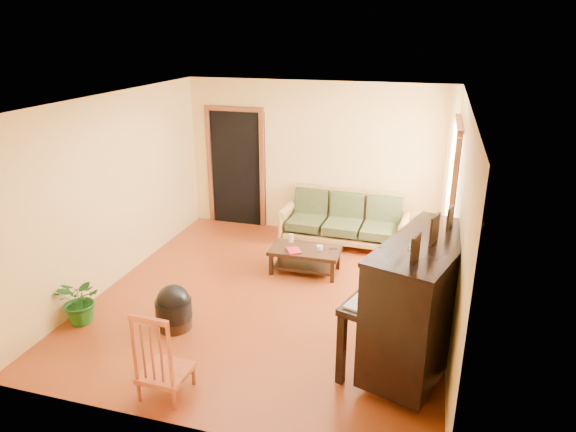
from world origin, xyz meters
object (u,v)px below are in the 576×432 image
(coffee_table, at_px, (305,260))
(potted_plant, at_px, (81,300))
(piano, at_px, (421,306))
(red_chair, at_px, (164,351))
(ceramic_crock, at_px, (438,241))
(sofa, at_px, (343,220))
(armchair, at_px, (422,280))
(footstool, at_px, (174,312))

(coffee_table, xyz_separation_m, potted_plant, (-2.26, -2.10, 0.12))
(piano, xyz_separation_m, red_chair, (-2.33, -1.13, -0.24))
(piano, bearing_deg, ceramic_crock, 104.48)
(sofa, bearing_deg, armchair, -50.63)
(piano, bearing_deg, potted_plant, -158.61)
(armchair, height_order, footstool, armchair)
(armchair, distance_m, potted_plant, 4.22)
(coffee_table, height_order, piano, piano)
(armchair, relative_size, footstool, 1.80)
(coffee_table, height_order, footstool, footstool)
(sofa, height_order, potted_plant, sofa)
(potted_plant, bearing_deg, red_chair, -28.46)
(piano, distance_m, ceramic_crock, 3.40)
(sofa, bearing_deg, coffee_table, -104.59)
(coffee_table, relative_size, potted_plant, 1.68)
(footstool, bearing_deg, sofa, 64.06)
(coffee_table, bearing_deg, armchair, -18.99)
(piano, height_order, ceramic_crock, piano)
(sofa, xyz_separation_m, coffee_table, (-0.35, -1.17, -0.25))
(armchair, bearing_deg, red_chair, -149.57)
(footstool, bearing_deg, coffee_table, 58.95)
(coffee_table, bearing_deg, ceramic_crock, 38.64)
(potted_plant, bearing_deg, piano, 3.72)
(piano, relative_size, footstool, 3.75)
(armchair, bearing_deg, coffee_table, 145.58)
(footstool, height_order, red_chair, red_chair)
(footstool, xyz_separation_m, potted_plant, (-1.12, -0.21, 0.10))
(piano, relative_size, red_chair, 1.71)
(sofa, xyz_separation_m, footstool, (-1.48, -3.05, -0.23))
(piano, bearing_deg, sofa, 131.69)
(piano, bearing_deg, coffee_table, 150.22)
(sofa, relative_size, coffee_table, 2.01)
(red_chair, bearing_deg, coffee_table, 79.65)
(coffee_table, bearing_deg, piano, -47.45)
(red_chair, distance_m, ceramic_crock, 5.14)
(piano, height_order, footstool, piano)
(sofa, distance_m, piano, 3.30)
(footstool, height_order, ceramic_crock, footstool)
(sofa, bearing_deg, potted_plant, -126.54)
(sofa, height_order, coffee_table, sofa)
(piano, height_order, red_chair, piano)
(ceramic_crock, bearing_deg, red_chair, -119.43)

